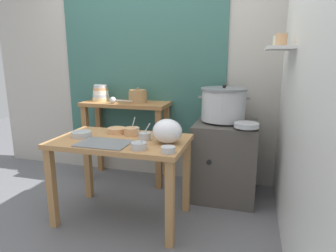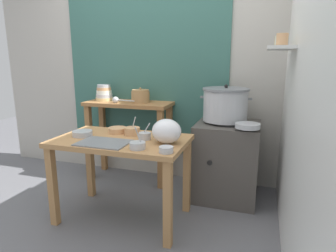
% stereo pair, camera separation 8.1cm
% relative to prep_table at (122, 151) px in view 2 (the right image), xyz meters
% --- Properties ---
extents(ground_plane, '(9.00, 9.00, 0.00)m').
position_rel_prep_table_xyz_m(ground_plane, '(-0.04, -0.01, -0.61)').
color(ground_plane, slate).
extents(wall_back, '(4.40, 0.12, 2.60)m').
position_rel_prep_table_xyz_m(wall_back, '(0.04, 1.08, 0.69)').
color(wall_back, '#B2ADA3').
rests_on(wall_back, ground).
extents(wall_right, '(0.30, 3.20, 2.60)m').
position_rel_prep_table_xyz_m(wall_right, '(1.36, 0.19, 0.69)').
color(wall_right, white).
rests_on(wall_right, ground).
extents(prep_table, '(1.10, 0.66, 0.72)m').
position_rel_prep_table_xyz_m(prep_table, '(0.00, 0.00, 0.00)').
color(prep_table, '#B27F4C').
rests_on(prep_table, ground).
extents(back_shelf_table, '(0.96, 0.40, 0.90)m').
position_rel_prep_table_xyz_m(back_shelf_table, '(-0.31, 0.82, 0.07)').
color(back_shelf_table, '#9E6B3D').
rests_on(back_shelf_table, ground).
extents(stove_block, '(0.60, 0.61, 0.78)m').
position_rel_prep_table_xyz_m(stove_block, '(0.80, 0.69, -0.23)').
color(stove_block, '#4C4742').
rests_on(stove_block, ground).
extents(steamer_pot, '(0.49, 0.44, 0.35)m').
position_rel_prep_table_xyz_m(steamer_pot, '(0.76, 0.71, 0.33)').
color(steamer_pot, '#B7BABF').
rests_on(steamer_pot, stove_block).
extents(clay_pot, '(0.20, 0.20, 0.17)m').
position_rel_prep_table_xyz_m(clay_pot, '(-0.17, 0.82, 0.36)').
color(clay_pot, '#A37A4C').
rests_on(clay_pot, back_shelf_table).
extents(bowl_stack_enamel, '(0.19, 0.19, 0.18)m').
position_rel_prep_table_xyz_m(bowl_stack_enamel, '(-0.63, 0.84, 0.37)').
color(bowl_stack_enamel, '#E5C684').
rests_on(bowl_stack_enamel, back_shelf_table).
extents(ladle, '(0.27, 0.07, 0.07)m').
position_rel_prep_table_xyz_m(ladle, '(-0.40, 0.70, 0.33)').
color(ladle, '#B7BABF').
rests_on(ladle, back_shelf_table).
extents(serving_tray, '(0.40, 0.28, 0.01)m').
position_rel_prep_table_xyz_m(serving_tray, '(-0.07, -0.17, 0.12)').
color(serving_tray, slate).
rests_on(serving_tray, prep_table).
extents(plastic_bag, '(0.23, 0.21, 0.19)m').
position_rel_prep_table_xyz_m(plastic_bag, '(0.40, -0.02, 0.21)').
color(plastic_bag, white).
rests_on(plastic_bag, prep_table).
extents(wide_pan, '(0.22, 0.22, 0.04)m').
position_rel_prep_table_xyz_m(wide_pan, '(0.99, 0.45, 0.19)').
color(wide_pan, '#B7BABF').
rests_on(wide_pan, stove_block).
extents(prep_bowl_0, '(0.16, 0.16, 0.05)m').
position_rel_prep_table_xyz_m(prep_bowl_0, '(-0.12, 0.17, 0.14)').
color(prep_bowl_0, tan).
rests_on(prep_bowl_0, prep_table).
extents(prep_bowl_1, '(0.17, 0.17, 0.04)m').
position_rel_prep_table_xyz_m(prep_bowl_1, '(-0.35, -0.03, 0.14)').
color(prep_bowl_1, '#B7BABF').
rests_on(prep_bowl_1, prep_table).
extents(prep_bowl_2, '(0.10, 0.10, 0.04)m').
position_rel_prep_table_xyz_m(prep_bowl_2, '(0.48, -0.24, 0.14)').
color(prep_bowl_2, '#B7BABF').
rests_on(prep_bowl_2, prep_table).
extents(prep_bowl_3, '(0.10, 0.10, 0.14)m').
position_rel_prep_table_xyz_m(prep_bowl_3, '(0.20, 0.04, 0.14)').
color(prep_bowl_3, '#B7BABF').
rests_on(prep_bowl_3, prep_table).
extents(prep_bowl_4, '(0.14, 0.14, 0.07)m').
position_rel_prep_table_xyz_m(prep_bowl_4, '(0.30, 0.18, 0.15)').
color(prep_bowl_4, '#B7BABF').
rests_on(prep_bowl_4, prep_table).
extents(prep_bowl_5, '(0.12, 0.12, 0.18)m').
position_rel_prep_table_xyz_m(prep_bowl_5, '(0.25, -0.22, 0.14)').
color(prep_bowl_5, '#B7BABF').
rests_on(prep_bowl_5, prep_table).
extents(prep_bowl_6, '(0.14, 0.14, 0.16)m').
position_rel_prep_table_xyz_m(prep_bowl_6, '(0.04, 0.14, 0.15)').
color(prep_bowl_6, tan).
rests_on(prep_bowl_6, prep_table).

